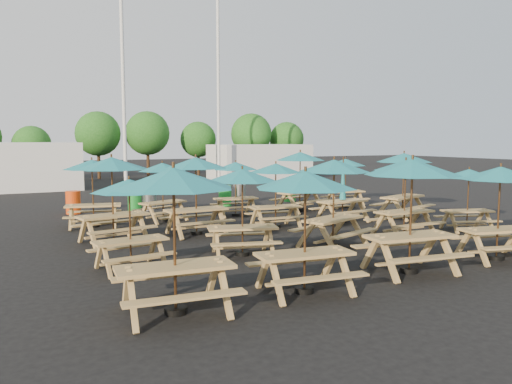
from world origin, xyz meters
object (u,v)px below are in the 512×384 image
picnic_unit_5 (242,181)px  waste_bin_0 (73,202)px  picnic_unit_0 (174,188)px  picnic_unit_7 (162,171)px  picnic_unit_2 (112,169)px  picnic_unit_18 (404,162)px  picnic_unit_14 (343,195)px  picnic_unit_17 (469,178)px  picnic_unit_3 (92,169)px  picnic_unit_11 (236,170)px  picnic_unit_13 (406,171)px  picnic_unit_8 (412,175)px  waste_bin_1 (135,199)px  waste_bin_5 (290,192)px  picnic_unit_9 (334,172)px  picnic_unit_6 (196,168)px  waste_bin_3 (225,196)px  waste_bin_4 (239,194)px  picnic_unit_1 (129,192)px  picnic_unit_15 (300,160)px  waste_bin_2 (150,199)px  picnic_unit_4 (305,188)px  picnic_unit_12 (500,180)px  picnic_unit_19 (345,165)px

picnic_unit_5 → waste_bin_0: 10.18m
picnic_unit_0 → picnic_unit_7: 9.97m
picnic_unit_2 → picnic_unit_18: size_ratio=0.99×
picnic_unit_14 → picnic_unit_17: bearing=-57.5°
picnic_unit_3 → picnic_unit_14: bearing=-7.2°
picnic_unit_5 → picnic_unit_14: (5.45, 3.13, -0.96)m
picnic_unit_11 → picnic_unit_13: size_ratio=0.90×
picnic_unit_0 → picnic_unit_13: (8.43, 3.54, -0.14)m
picnic_unit_8 → picnic_unit_17: picnic_unit_8 is taller
waste_bin_1 → waste_bin_5: 7.45m
waste_bin_1 → picnic_unit_9: bearing=-71.3°
picnic_unit_6 → picnic_unit_17: size_ratio=1.16×
picnic_unit_8 → waste_bin_5: bearing=78.3°
picnic_unit_3 → picnic_unit_18: picnic_unit_18 is taller
picnic_unit_0 → picnic_unit_6: 7.21m
picnic_unit_0 → picnic_unit_11: (5.45, 9.61, -0.35)m
picnic_unit_13 → picnic_unit_14: picnic_unit_13 is taller
picnic_unit_17 → waste_bin_0: 14.80m
waste_bin_3 → waste_bin_4: size_ratio=1.00×
picnic_unit_1 → picnic_unit_5: 2.89m
picnic_unit_8 → picnic_unit_15: (2.84, 9.34, -0.07)m
picnic_unit_3 → waste_bin_2: size_ratio=2.52×
picnic_unit_2 → picnic_unit_15: picnic_unit_2 is taller
picnic_unit_5 → waste_bin_2: picnic_unit_5 is taller
picnic_unit_2 → picnic_unit_14: 8.21m
picnic_unit_0 → picnic_unit_8: size_ratio=0.99×
waste_bin_2 → waste_bin_3: size_ratio=1.00×
picnic_unit_4 → waste_bin_4: picnic_unit_4 is taller
picnic_unit_8 → waste_bin_3: (0.72, 12.32, -1.74)m
picnic_unit_3 → picnic_unit_18: 11.35m
picnic_unit_14 → waste_bin_5: picnic_unit_14 is taller
picnic_unit_7 → waste_bin_4: (4.52, 3.17, -1.38)m
picnic_unit_12 → picnic_unit_15: bearing=103.3°
picnic_unit_8 → waste_bin_1: bearing=111.2°
picnic_unit_2 → picnic_unit_3: picnic_unit_2 is taller
picnic_unit_17 → picnic_unit_19: (-0.09, 6.49, 0.10)m
picnic_unit_3 → picnic_unit_5: 6.67m
picnic_unit_14 → picnic_unit_18: (2.69, -0.17, 1.15)m
waste_bin_3 → waste_bin_5: same height
picnic_unit_6 → picnic_unit_12: (5.56, -6.49, -0.09)m
picnic_unit_12 → waste_bin_3: picnic_unit_12 is taller
waste_bin_0 → waste_bin_4: same height
picnic_unit_1 → picnic_unit_11: (5.49, 6.33, 0.02)m
picnic_unit_19 → picnic_unit_12: bearing=-95.5°
picnic_unit_0 → picnic_unit_17: 11.40m
picnic_unit_5 → picnic_unit_19: size_ratio=1.05×
picnic_unit_6 → picnic_unit_5: bearing=-92.4°
picnic_unit_6 → picnic_unit_14: picnic_unit_6 is taller
picnic_unit_3 → picnic_unit_19: picnic_unit_3 is taller
picnic_unit_6 → picnic_unit_17: bearing=-26.4°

